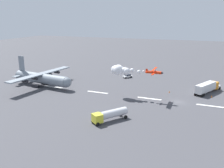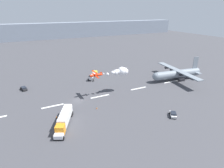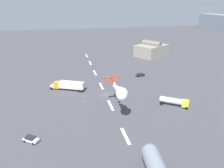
# 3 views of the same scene
# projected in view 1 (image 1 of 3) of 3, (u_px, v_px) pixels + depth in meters

# --- Properties ---
(ground_plane) EXTENTS (440.00, 440.00, 0.00)m
(ground_plane) POSITION_uv_depth(u_px,v_px,m) (178.00, 102.00, 79.12)
(ground_plane) COLOR #424247
(ground_plane) RESTS_ON ground
(runway_stripe_3) EXTENTS (8.00, 0.90, 0.01)m
(runway_stripe_3) POSITION_uv_depth(u_px,v_px,m) (210.00, 106.00, 75.73)
(runway_stripe_3) COLOR white
(runway_stripe_3) RESTS_ON ground
(runway_stripe_4) EXTENTS (8.00, 0.90, 0.01)m
(runway_stripe_4) POSITION_uv_depth(u_px,v_px,m) (149.00, 98.00, 82.50)
(runway_stripe_4) COLOR white
(runway_stripe_4) RESTS_ON ground
(runway_stripe_5) EXTENTS (8.00, 0.90, 0.01)m
(runway_stripe_5) POSITION_uv_depth(u_px,v_px,m) (98.00, 92.00, 89.27)
(runway_stripe_5) COLOR white
(runway_stripe_5) RESTS_ON ground
(runway_stripe_6) EXTENTS (8.00, 0.90, 0.01)m
(runway_stripe_6) POSITION_uv_depth(u_px,v_px,m) (53.00, 87.00, 96.04)
(runway_stripe_6) COLOR white
(runway_stripe_6) RESTS_ON ground
(cargo_transport_plane) EXTENTS (26.41, 31.08, 11.13)m
(cargo_transport_plane) POSITION_uv_depth(u_px,v_px,m) (44.00, 78.00, 95.63)
(cargo_transport_plane) COLOR gray
(cargo_transport_plane) RESTS_ON ground
(stunt_biplane_red) EXTENTS (17.69, 6.52, 3.61)m
(stunt_biplane_red) POSITION_uv_depth(u_px,v_px,m) (122.00, 70.00, 82.70)
(stunt_biplane_red) COLOR red
(semi_truck_orange) EXTENTS (8.76, 14.21, 3.70)m
(semi_truck_orange) POSITION_uv_depth(u_px,v_px,m) (208.00, 87.00, 88.13)
(semi_truck_orange) COLOR silver
(semi_truck_orange) RESTS_ON ground
(fuel_tanker_truck) EXTENTS (7.77, 9.39, 2.90)m
(fuel_tanker_truck) POSITION_uv_depth(u_px,v_px,m) (110.00, 115.00, 64.43)
(fuel_tanker_truck) COLOR yellow
(fuel_tanker_truck) RESTS_ON ground
(followme_car_yellow) EXTENTS (3.85, 4.43, 1.52)m
(followme_car_yellow) POSITION_uv_depth(u_px,v_px,m) (127.00, 76.00, 110.29)
(followme_car_yellow) COLOR white
(followme_car_yellow) RESTS_ON ground
(traffic_cone_near) EXTENTS (0.44, 0.44, 0.75)m
(traffic_cone_near) POSITION_uv_depth(u_px,v_px,m) (212.00, 96.00, 83.47)
(traffic_cone_near) COLOR orange
(traffic_cone_near) RESTS_ON ground
(traffic_cone_far) EXTENTS (0.44, 0.44, 0.75)m
(traffic_cone_far) POSITION_uv_depth(u_px,v_px,m) (169.00, 92.00, 88.72)
(traffic_cone_far) COLOR orange
(traffic_cone_far) RESTS_ON ground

